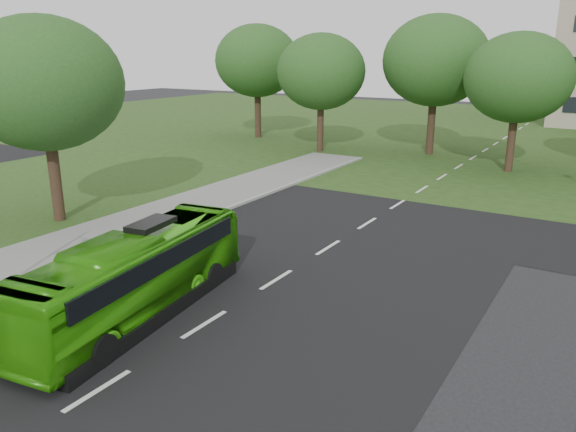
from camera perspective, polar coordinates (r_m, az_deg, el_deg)
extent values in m
plane|color=black|center=(18.69, -4.53, -8.54)|extent=(160.00, 160.00, 0.00)
cube|color=black|center=(35.99, 14.46, 3.28)|extent=(14.00, 120.00, 0.01)
cube|color=black|center=(30.45, 11.06, 1.15)|extent=(80.00, 12.00, 0.01)
cube|color=silver|center=(31.36, 11.71, 1.58)|extent=(0.15, 90.00, 0.01)
cube|color=#234115|center=(60.02, 21.73, 7.75)|extent=(120.00, 60.00, 0.01)
cube|color=#234115|center=(36.24, -26.07, 2.21)|extent=(18.00, 60.00, 0.01)
cube|color=black|center=(76.22, 26.72, 18.27)|extent=(0.10, 18.40, 23.00)
cylinder|color=black|center=(45.96, 3.30, 8.75)|extent=(0.53, 0.53, 3.51)
ellipsoid|color=#284B19|center=(45.58, 3.39, 14.43)|extent=(6.98, 6.98, 5.93)
cylinder|color=black|center=(46.00, 14.30, 8.55)|extent=(0.59, 0.59, 3.93)
ellipsoid|color=#284B19|center=(45.63, 14.78, 15.02)|extent=(8.08, 8.08, 6.87)
cylinder|color=black|center=(40.81, 21.69, 6.61)|extent=(0.52, 0.52, 3.46)
ellipsoid|color=#284B19|center=(40.38, 22.37, 12.87)|extent=(6.87, 6.87, 5.84)
cylinder|color=black|center=(53.63, -3.08, 10.08)|extent=(0.59, 0.59, 3.93)
ellipsoid|color=#284B19|center=(53.31, -3.16, 15.47)|extent=(7.70, 7.70, 6.54)
cylinder|color=black|center=(28.94, -22.52, 3.04)|extent=(0.54, 0.54, 3.60)
ellipsoid|color=#284B19|center=(28.33, -23.56, 12.23)|extent=(7.14, 7.14, 6.07)
imported|color=#339D0D|center=(17.84, -15.21, -5.84)|extent=(3.42, 9.47, 2.58)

